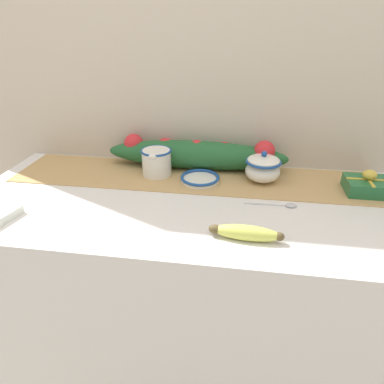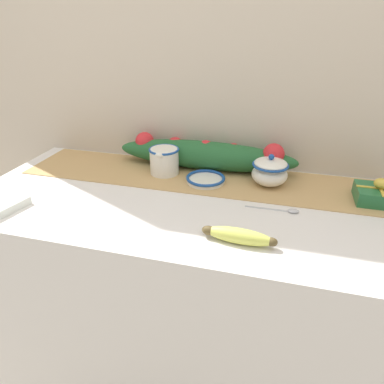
% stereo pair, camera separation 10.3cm
% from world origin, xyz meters
% --- Properties ---
extents(ground_plane, '(12.00, 12.00, 0.00)m').
position_xyz_m(ground_plane, '(0.00, 0.00, 0.00)').
color(ground_plane, gray).
extents(countertop, '(1.42, 0.63, 0.91)m').
position_xyz_m(countertop, '(0.00, 0.00, 0.45)').
color(countertop, silver).
rests_on(countertop, ground_plane).
extents(back_wall, '(2.22, 0.04, 2.40)m').
position_xyz_m(back_wall, '(0.00, 0.34, 1.20)').
color(back_wall, beige).
rests_on(back_wall, ground_plane).
extents(table_runner, '(1.30, 0.27, 0.00)m').
position_xyz_m(table_runner, '(0.00, 0.17, 0.91)').
color(table_runner, tan).
rests_on(table_runner, countertop).
extents(cream_pitcher, '(0.11, 0.13, 0.10)m').
position_xyz_m(cream_pitcher, '(-0.13, 0.17, 0.96)').
color(cream_pitcher, white).
rests_on(cream_pitcher, countertop).
extents(sugar_bowl, '(0.12, 0.12, 0.11)m').
position_xyz_m(sugar_bowl, '(0.25, 0.17, 0.96)').
color(sugar_bowl, white).
rests_on(sugar_bowl, countertop).
extents(small_dish, '(0.14, 0.14, 0.02)m').
position_xyz_m(small_dish, '(0.03, 0.14, 0.92)').
color(small_dish, white).
rests_on(small_dish, countertop).
extents(banana, '(0.20, 0.05, 0.04)m').
position_xyz_m(banana, '(0.19, -0.20, 0.93)').
color(banana, '#CCD156').
rests_on(banana, countertop).
extents(spoon, '(0.16, 0.02, 0.01)m').
position_xyz_m(spoon, '(0.32, 0.00, 0.91)').
color(spoon, '#B7B7BC').
rests_on(spoon, countertop).
extents(gift_box, '(0.14, 0.12, 0.08)m').
position_xyz_m(gift_box, '(0.58, 0.13, 0.94)').
color(gift_box, '#236638').
rests_on(gift_box, countertop).
extents(poinsettia_garland, '(0.68, 0.12, 0.12)m').
position_xyz_m(poinsettia_garland, '(-0.00, 0.26, 0.97)').
color(poinsettia_garland, '#235B2D').
rests_on(poinsettia_garland, countertop).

